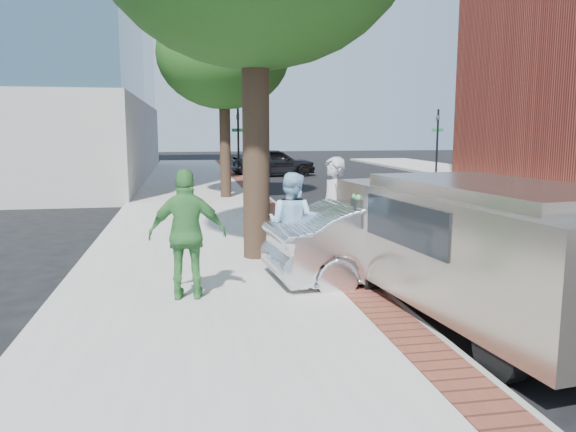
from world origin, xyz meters
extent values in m
plane|color=black|center=(0.00, 0.00, 0.00)|extent=(120.00, 120.00, 0.00)
cube|color=#9E9991|center=(-1.50, 8.00, 0.07)|extent=(5.00, 60.00, 0.15)
cube|color=brown|center=(0.70, 8.00, 0.15)|extent=(0.60, 60.00, 0.01)
cube|color=gray|center=(1.05, 8.00, 0.07)|extent=(0.10, 60.00, 0.15)
cylinder|color=black|center=(0.90, 22.00, 1.90)|extent=(0.12, 0.12, 3.80)
imported|color=black|center=(0.90, 22.00, 3.00)|extent=(0.18, 0.15, 0.90)
cube|color=#1E7238|center=(0.90, 22.00, 2.60)|extent=(0.70, 0.03, 0.18)
cylinder|color=black|center=(12.50, 22.00, 1.90)|extent=(0.12, 0.12, 3.80)
imported|color=black|center=(12.50, 22.00, 3.00)|extent=(0.18, 0.15, 0.90)
cube|color=#1E7238|center=(12.50, 22.00, 2.60)|extent=(0.70, 0.03, 0.18)
cylinder|color=black|center=(-0.60, 1.90, 2.35)|extent=(0.52, 0.52, 4.40)
cylinder|color=black|center=(-0.50, 12.00, 2.08)|extent=(0.40, 0.40, 3.85)
ellipsoid|color=#1A4213|center=(-0.50, 12.00, 5.32)|extent=(4.80, 4.80, 3.94)
cylinder|color=gray|center=(0.72, -0.38, 0.72)|extent=(0.07, 0.07, 1.15)
cube|color=#2D3030|center=(0.72, -0.47, 1.42)|extent=(0.12, 0.14, 0.24)
cube|color=#2D3030|center=(0.72, -0.29, 1.42)|extent=(0.12, 0.14, 0.24)
sphere|color=#3F8C4C|center=(0.72, -0.47, 1.57)|extent=(0.11, 0.11, 0.11)
sphere|color=#3F8C4C|center=(0.72, -0.29, 1.57)|extent=(0.11, 0.11, 0.11)
imported|color=#A2A3A7|center=(0.65, 0.82, 1.15)|extent=(0.57, 0.79, 2.00)
imported|color=#96C7E9|center=(-0.18, 0.48, 1.03)|extent=(1.09, 1.04, 1.76)
imported|color=#3C843E|center=(-1.94, -0.66, 1.11)|extent=(1.16, 0.54, 1.93)
imported|color=silver|center=(1.60, 0.11, 0.73)|extent=(4.58, 1.97, 1.47)
imported|color=black|center=(2.97, 22.75, 0.80)|extent=(4.91, 2.50, 1.60)
cube|color=gray|center=(1.93, -2.00, 1.06)|extent=(2.66, 5.35, 1.44)
cube|color=gray|center=(1.66, 0.23, 0.77)|extent=(2.08, 1.20, 0.86)
cube|color=gray|center=(1.97, -2.32, 1.87)|extent=(2.26, 3.84, 0.17)
cylinder|color=black|center=(0.86, -0.46, 0.34)|extent=(0.32, 0.71, 0.68)
cylinder|color=black|center=(2.60, -0.25, 0.34)|extent=(0.32, 0.71, 0.68)
cylinder|color=black|center=(1.27, -3.75, 0.34)|extent=(0.32, 0.71, 0.68)
cube|color=black|center=(2.93, -1.66, 1.39)|extent=(0.29, 2.13, 0.59)
cube|color=black|center=(0.89, -1.92, 1.39)|extent=(0.29, 2.13, 0.59)
cube|color=black|center=(1.60, 0.71, 1.12)|extent=(1.70, 0.23, 0.43)
camera|label=1|loc=(-1.92, -8.86, 2.63)|focal=35.00mm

